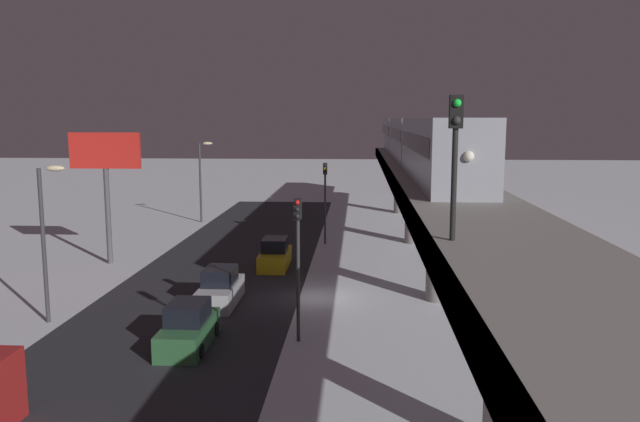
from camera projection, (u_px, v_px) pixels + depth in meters
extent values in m
plane|color=silver|center=(316.00, 298.00, 34.75)|extent=(240.00, 240.00, 0.00)
cube|color=#28282D|center=(202.00, 296.00, 35.15)|extent=(11.00, 80.25, 0.01)
cube|color=gray|center=(441.00, 190.00, 33.47)|extent=(5.00, 80.25, 0.80)
cube|color=#38383D|center=(396.00, 190.00, 33.61)|extent=(0.24, 78.64, 0.80)
cylinder|color=gray|center=(401.00, 186.00, 65.63)|extent=(1.40, 1.40, 5.64)
cylinder|color=gray|center=(414.00, 208.00, 49.78)|extent=(1.40, 1.40, 5.64)
cylinder|color=gray|center=(439.00, 249.00, 33.93)|extent=(1.40, 1.40, 5.64)
cylinder|color=gray|center=(510.00, 364.00, 18.09)|extent=(1.40, 1.40, 5.64)
cube|color=#999EA8|center=(440.00, 150.00, 34.15)|extent=(2.90, 18.00, 3.40)
cube|color=black|center=(440.00, 142.00, 34.09)|extent=(2.94, 16.20, 0.90)
cube|color=#999EA8|center=(412.00, 139.00, 52.51)|extent=(2.90, 18.00, 3.40)
cube|color=black|center=(412.00, 134.00, 52.45)|extent=(2.94, 16.20, 0.90)
cube|color=#999EA8|center=(398.00, 134.00, 70.88)|extent=(2.90, 18.00, 3.40)
cube|color=black|center=(398.00, 130.00, 70.82)|extent=(2.94, 16.20, 0.90)
sphere|color=white|center=(469.00, 156.00, 25.18)|extent=(0.44, 0.44, 0.44)
cylinder|color=black|center=(454.00, 183.00, 17.31)|extent=(0.16, 0.16, 3.20)
cube|color=black|center=(456.00, 112.00, 17.03)|extent=(0.36, 0.28, 0.90)
sphere|color=#19F23F|center=(457.00, 103.00, 16.84)|extent=(0.22, 0.22, 0.22)
sphere|color=#333333|center=(457.00, 120.00, 16.90)|extent=(0.22, 0.22, 0.22)
cube|color=#2D6038|center=(189.00, 334.00, 27.28)|extent=(1.80, 4.46, 1.10)
cube|color=black|center=(188.00, 312.00, 27.14)|extent=(1.58, 2.14, 0.87)
cylinder|color=black|center=(178.00, 328.00, 28.73)|extent=(0.20, 0.64, 0.64)
cylinder|color=black|center=(215.00, 329.00, 28.63)|extent=(0.20, 0.64, 0.64)
cylinder|color=black|center=(159.00, 350.00, 26.00)|extent=(0.20, 0.64, 0.64)
cylinder|color=black|center=(200.00, 351.00, 25.90)|extent=(0.20, 0.64, 0.64)
cube|color=#B2B2B7|center=(220.00, 294.00, 33.53)|extent=(1.80, 4.54, 1.10)
cube|color=black|center=(220.00, 276.00, 33.39)|extent=(1.58, 2.18, 0.87)
cube|color=gold|center=(275.00, 259.00, 41.79)|extent=(1.80, 4.37, 1.10)
cube|color=black|center=(275.00, 245.00, 41.64)|extent=(1.58, 2.10, 0.87)
cylinder|color=#2D2D2D|center=(298.00, 281.00, 27.60)|extent=(0.16, 0.16, 5.50)
cube|color=black|center=(298.00, 209.00, 27.13)|extent=(0.32, 0.32, 0.90)
sphere|color=red|center=(297.00, 203.00, 26.91)|extent=(0.20, 0.20, 0.20)
sphere|color=black|center=(297.00, 209.00, 26.95)|extent=(0.20, 0.20, 0.20)
sphere|color=black|center=(297.00, 216.00, 27.00)|extent=(0.20, 0.20, 0.20)
cylinder|color=#2D2D2D|center=(325.00, 209.00, 49.37)|extent=(0.16, 0.16, 5.50)
cube|color=black|center=(325.00, 169.00, 48.91)|extent=(0.32, 0.32, 0.90)
sphere|color=black|center=(325.00, 165.00, 48.68)|extent=(0.20, 0.20, 0.20)
sphere|color=yellow|center=(325.00, 169.00, 48.73)|extent=(0.20, 0.20, 0.20)
sphere|color=black|center=(325.00, 173.00, 48.77)|extent=(0.20, 0.20, 0.20)
cylinder|color=#4C4C51|center=(108.00, 216.00, 42.56)|extent=(0.36, 0.36, 6.50)
cube|color=red|center=(105.00, 151.00, 41.91)|extent=(4.80, 0.30, 2.40)
cylinder|color=#38383D|center=(44.00, 247.00, 30.05)|extent=(0.20, 0.20, 7.50)
ellipsoid|color=#F4E5B2|center=(55.00, 168.00, 29.46)|extent=(0.90, 0.44, 0.30)
cylinder|color=#38383D|center=(200.00, 183.00, 59.67)|extent=(0.20, 0.20, 7.50)
ellipsoid|color=#F4E5B2|center=(208.00, 143.00, 59.08)|extent=(0.90, 0.44, 0.30)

